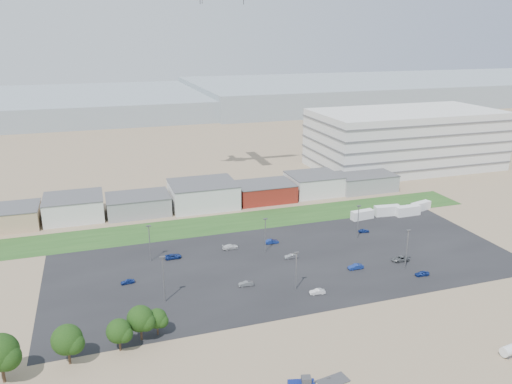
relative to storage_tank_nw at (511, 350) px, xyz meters
name	(u,v)px	position (x,y,z in m)	size (l,w,h in m)	color
ground	(300,303)	(-29.59, 29.38, -1.15)	(700.00, 700.00, 0.00)	#876F56
parking_lot	(287,262)	(-24.59, 49.38, -1.14)	(120.00, 50.00, 0.01)	black
grass_strip	(235,222)	(-29.59, 81.38, -1.14)	(160.00, 16.00, 0.02)	#224A1B
hills_backdrop	(194,101)	(10.41, 344.38, 3.35)	(700.00, 200.00, 9.00)	gray
building_row	(171,197)	(-46.59, 100.38, 2.85)	(170.00, 20.00, 8.00)	silver
parking_garage	(405,139)	(60.41, 124.38, 11.35)	(80.00, 40.00, 25.00)	silver
storage_tank_nw	(511,350)	(0.00, 0.00, 0.00)	(3.82, 1.91, 2.29)	silver
box_trailer_a	(362,215)	(9.92, 71.47, 0.27)	(7.57, 2.36, 2.84)	silver
box_trailer_b	(387,211)	(19.44, 72.02, 0.45)	(8.53, 2.67, 3.20)	silver
box_trailer_c	(408,211)	(25.71, 69.90, 0.42)	(8.37, 2.62, 3.14)	silver
box_trailer_d	(421,206)	(32.75, 72.70, 0.28)	(7.58, 2.37, 2.84)	silver
tree_far_left	(0,356)	(-87.72, 21.02, 4.01)	(6.87, 6.87, 10.31)	black
tree_left	(67,343)	(-77.23, 22.78, 3.26)	(5.88, 5.88, 8.81)	black
tree_mid	(119,333)	(-68.34, 23.98, 2.55)	(4.92, 4.92, 7.38)	black
tree_right	(140,321)	(-64.17, 26.26, 2.96)	(5.48, 5.48, 8.22)	black
tree_near	(157,320)	(-60.95, 27.06, 2.02)	(4.22, 4.22, 6.33)	black
lightpole_front_l	(164,279)	(-57.75, 39.36, 4.30)	(1.28, 0.53, 10.90)	slate
lightpole_front_m	(296,271)	(-28.08, 35.43, 3.57)	(1.11, 0.46, 9.43)	slate
lightpole_front_r	(407,249)	(2.40, 36.83, 4.07)	(1.23, 0.51, 10.44)	slate
lightpole_back_l	(150,243)	(-58.20, 61.32, 3.81)	(1.16, 0.49, 9.90)	slate
lightpole_back_m	(265,235)	(-27.86, 57.54, 3.66)	(1.13, 0.47, 9.60)	slate
lightpole_back_r	(358,222)	(0.53, 57.98, 3.86)	(1.18, 0.49, 10.02)	slate
parked_car_0	(400,259)	(3.66, 40.88, -0.50)	(2.16, 4.68, 1.30)	#595B5E
parked_car_1	(356,267)	(-9.68, 40.38, -0.49)	(1.39, 3.98, 1.31)	navy
parked_car_2	(422,273)	(4.03, 32.06, -0.55)	(1.42, 3.52, 1.20)	navy
parked_car_4	(246,284)	(-38.55, 40.62, -0.56)	(1.23, 3.54, 1.17)	#595B5E
parked_car_5	(128,281)	(-64.98, 50.50, -0.60)	(1.29, 3.21, 1.09)	navy
parked_car_6	(230,247)	(-36.41, 62.16, -0.50)	(1.80, 4.44, 1.29)	silver
parked_car_7	(291,256)	(-22.79, 51.30, -0.56)	(1.24, 3.55, 1.17)	#A5A5AA
parked_car_8	(364,231)	(4.68, 61.28, -0.59)	(1.31, 3.24, 1.11)	navy
parked_car_9	(173,256)	(-52.45, 60.99, -0.54)	(2.03, 4.39, 1.22)	navy
parked_car_11	(272,241)	(-24.29, 62.07, -0.51)	(1.34, 3.84, 1.26)	navy
parked_car_13	(317,292)	(-24.21, 31.86, -0.56)	(1.25, 3.57, 1.18)	silver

